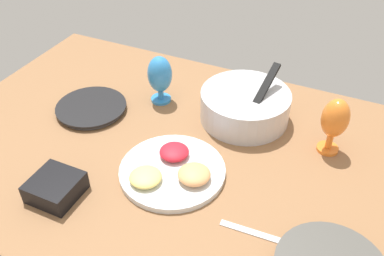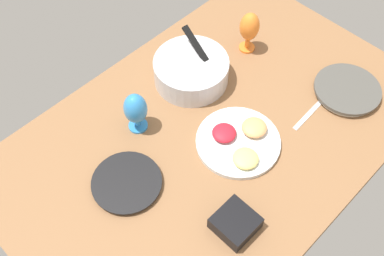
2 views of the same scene
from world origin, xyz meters
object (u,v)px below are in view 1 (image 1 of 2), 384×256
at_px(hurricane_glass_blue, 160,76).
at_px(square_bowl_black, 55,186).
at_px(dinner_plate_left, 91,108).
at_px(hurricane_glass_orange, 335,120).
at_px(fruit_platter, 173,170).
at_px(mixing_bowl, 245,105).

bearing_deg(hurricane_glass_blue, square_bowl_black, -94.86).
distance_m(dinner_plate_left, hurricane_glass_orange, 0.80).
relative_size(dinner_plate_left, fruit_platter, 0.79).
distance_m(fruit_platter, hurricane_glass_blue, 0.39).
distance_m(fruit_platter, hurricane_glass_orange, 0.50).
height_order(dinner_plate_left, hurricane_glass_orange, hurricane_glass_orange).
bearing_deg(hurricane_glass_orange, hurricane_glass_blue, 177.97).
bearing_deg(fruit_platter, hurricane_glass_blue, 123.21).
bearing_deg(square_bowl_black, dinner_plate_left, 111.64).
bearing_deg(dinner_plate_left, fruit_platter, -22.04).
xyz_separation_m(hurricane_glass_blue, hurricane_glass_orange, (0.59, -0.02, 0.01)).
height_order(fruit_platter, hurricane_glass_blue, hurricane_glass_blue).
relative_size(hurricane_glass_blue, square_bowl_black, 1.37).
distance_m(hurricane_glass_blue, hurricane_glass_orange, 0.59).
relative_size(mixing_bowl, hurricane_glass_orange, 1.59).
bearing_deg(hurricane_glass_blue, hurricane_glass_orange, -2.03).
xyz_separation_m(dinner_plate_left, hurricane_glass_blue, (0.19, 0.16, 0.09)).
xyz_separation_m(dinner_plate_left, mixing_bowl, (0.49, 0.18, 0.04)).
xyz_separation_m(fruit_platter, square_bowl_black, (-0.25, -0.20, 0.01)).
distance_m(dinner_plate_left, mixing_bowl, 0.53).
bearing_deg(mixing_bowl, hurricane_glass_orange, -8.87).
relative_size(dinner_plate_left, hurricane_glass_orange, 1.30).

